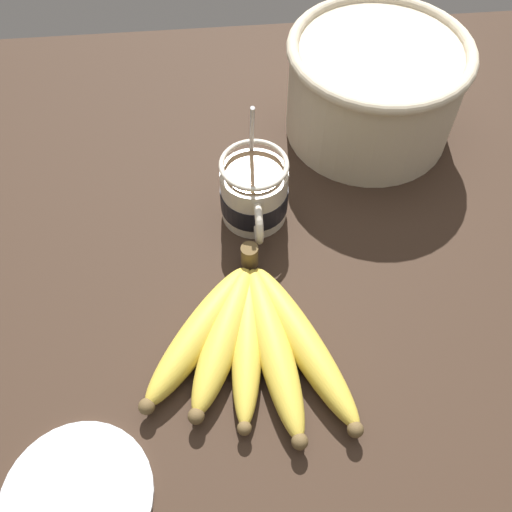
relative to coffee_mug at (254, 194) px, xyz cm
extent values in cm
cube|color=#332319|center=(8.08, 3.33, -5.35)|extent=(96.06, 96.06, 2.85)
cylinder|color=beige|center=(-0.12, 0.00, -0.20)|extent=(8.03, 8.03, 7.46)
cylinder|color=black|center=(-0.12, 0.00, -0.85)|extent=(8.23, 8.23, 3.08)
torus|color=beige|center=(4.74, 0.00, 0.47)|extent=(5.12, 0.90, 5.12)
cylinder|color=#997551|center=(-0.12, 0.00, 3.63)|extent=(6.83, 6.83, 0.40)
torus|color=beige|center=(-0.12, 0.00, 4.87)|extent=(8.03, 8.03, 0.60)
cylinder|color=#B2B2B7|center=(-3.37, 0.00, 4.72)|extent=(4.16, 0.50, 14.42)
ellipsoid|color=#B2B2B7|center=(-1.53, 0.00, -2.43)|extent=(3.00, 2.00, 0.80)
cylinder|color=brown|center=(8.46, -1.29, -1.27)|extent=(2.00, 2.00, 3.00)
ellipsoid|color=gold|center=(16.84, -7.34, -2.06)|extent=(17.32, 13.96, 3.73)
sphere|color=brown|center=(24.40, -12.81, -2.06)|extent=(1.68, 1.68, 1.68)
ellipsoid|color=gold|center=(17.60, -4.85, -2.08)|extent=(17.76, 9.83, 3.69)
sphere|color=brown|center=(25.81, -8.04, -2.08)|extent=(1.66, 1.66, 1.66)
ellipsoid|color=gold|center=(18.40, -2.45, -2.34)|extent=(18.26, 5.25, 3.18)
sphere|color=brown|center=(27.34, -3.49, -2.34)|extent=(1.43, 1.43, 1.43)
ellipsoid|color=gold|center=(19.31, 0.22, -2.11)|extent=(20.22, 6.34, 3.63)
sphere|color=brown|center=(29.16, 1.60, -2.11)|extent=(1.63, 1.63, 1.63)
ellipsoid|color=gold|center=(18.96, 3.07, -2.13)|extent=(20.54, 11.27, 3.60)
sphere|color=brown|center=(28.54, 7.04, -2.13)|extent=(1.62, 1.62, 1.62)
cylinder|color=beige|center=(-13.97, 16.99, 2.51)|extent=(22.32, 22.32, 12.88)
torus|color=beige|center=(-13.97, 16.99, 8.95)|extent=(23.43, 23.43, 1.56)
cylinder|color=silver|center=(31.89, -19.33, -3.63)|extent=(14.12, 14.12, 0.60)
camera|label=1|loc=(44.76, -4.02, 52.00)|focal=40.00mm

